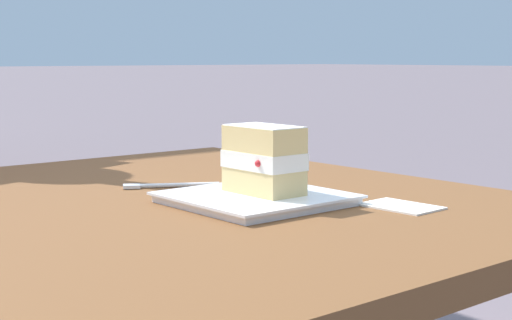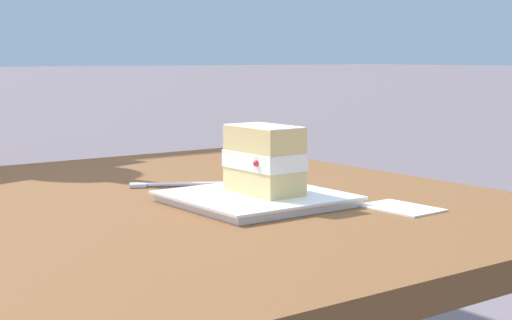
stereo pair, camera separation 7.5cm
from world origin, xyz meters
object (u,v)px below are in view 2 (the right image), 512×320
Objects in this scene: patio_table at (180,259)px; dessert_plate at (256,199)px; dessert_fork at (171,185)px; paper_napkin at (401,208)px; cake_slice at (264,160)px.

dessert_plate is at bearing 34.33° from patio_table.
dessert_plate is 1.60× the size of dessert_fork.
patio_table is at bearing -145.67° from dessert_plate.
dessert_fork is at bearing 156.06° from patio_table.
patio_table is 9.34× the size of paper_napkin.
patio_table is 8.80× the size of cake_slice.
paper_napkin is (0.16, 0.14, -0.07)m from cake_slice.
dessert_fork is at bearing -170.13° from cake_slice.
cake_slice is (0.00, 0.01, 0.06)m from dessert_plate.
dessert_fork is (-0.22, -0.04, -0.07)m from cake_slice.
cake_slice reaches higher than dessert_fork.
cake_slice is at bearing 9.87° from dessert_fork.
dessert_plate is 0.06m from cake_slice.
dessert_plate is (0.11, 0.08, 0.11)m from patio_table.
patio_table is 4.53× the size of dessert_plate.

